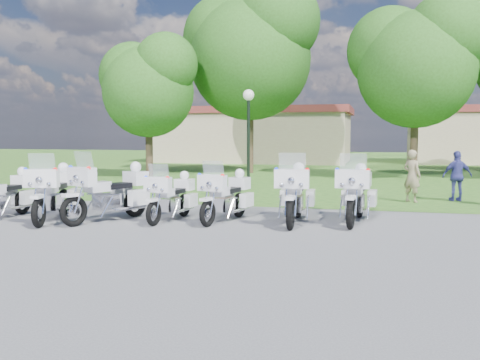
% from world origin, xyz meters
% --- Properties ---
extents(ground, '(100.00, 100.00, 0.00)m').
position_xyz_m(ground, '(0.00, 0.00, 0.00)').
color(ground, '#535358').
rests_on(ground, ground).
extents(grass_lawn, '(100.00, 48.00, 0.01)m').
position_xyz_m(grass_lawn, '(0.00, 27.00, 0.00)').
color(grass_lawn, '#275C1D').
rests_on(grass_lawn, ground).
extents(motorcycle_0, '(0.76, 2.31, 1.55)m').
position_xyz_m(motorcycle_0, '(-6.15, -0.62, 0.65)').
color(motorcycle_0, black).
rests_on(motorcycle_0, ground).
extents(motorcycle_1, '(1.25, 2.49, 1.71)m').
position_xyz_m(motorcycle_1, '(-4.71, -0.64, 0.72)').
color(motorcycle_1, black).
rests_on(motorcycle_1, ground).
extents(motorcycle_2, '(1.50, 2.45, 1.75)m').
position_xyz_m(motorcycle_2, '(-3.30, -0.34, 0.73)').
color(motorcycle_2, black).
rests_on(motorcycle_2, ground).
extents(motorcycle_3, '(0.87, 2.16, 1.45)m').
position_xyz_m(motorcycle_3, '(-1.86, 0.10, 0.61)').
color(motorcycle_3, black).
rests_on(motorcycle_3, ground).
extents(motorcycle_4, '(1.05, 2.25, 1.53)m').
position_xyz_m(motorcycle_4, '(-0.51, 0.34, 0.64)').
color(motorcycle_4, black).
rests_on(motorcycle_4, ground).
extents(motorcycle_5, '(0.90, 2.58, 1.73)m').
position_xyz_m(motorcycle_5, '(1.17, 0.53, 0.73)').
color(motorcycle_5, black).
rests_on(motorcycle_5, ground).
extents(motorcycle_6, '(0.96, 2.55, 1.71)m').
position_xyz_m(motorcycle_6, '(2.62, 0.95, 0.72)').
color(motorcycle_6, black).
rests_on(motorcycle_6, ground).
extents(lamp_post, '(0.44, 0.44, 3.89)m').
position_xyz_m(lamp_post, '(-1.87, 8.37, 2.96)').
color(lamp_post, black).
rests_on(lamp_post, ground).
extents(tree_0, '(5.27, 4.49, 7.02)m').
position_xyz_m(tree_0, '(-7.97, 12.46, 4.64)').
color(tree_0, '#38281C').
rests_on(tree_0, ground).
extents(tree_1, '(7.67, 6.54, 10.22)m').
position_xyz_m(tree_1, '(-3.69, 16.18, 6.77)').
color(tree_1, '#38281C').
rests_on(tree_1, ground).
extents(tree_2, '(6.46, 5.51, 8.61)m').
position_xyz_m(tree_2, '(4.76, 14.60, 5.70)').
color(tree_2, '#38281C').
rests_on(tree_2, ground).
extents(building_west, '(14.56, 8.32, 4.10)m').
position_xyz_m(building_west, '(-6.00, 28.00, 2.07)').
color(building_west, tan).
rests_on(building_west, ground).
extents(bystander_a, '(0.72, 0.68, 1.65)m').
position_xyz_m(bystander_a, '(4.16, 5.24, 0.82)').
color(bystander_a, gray).
rests_on(bystander_a, ground).
extents(bystander_c, '(1.01, 0.63, 1.61)m').
position_xyz_m(bystander_c, '(5.58, 5.86, 0.80)').
color(bystander_c, '#393B8A').
rests_on(bystander_c, ground).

